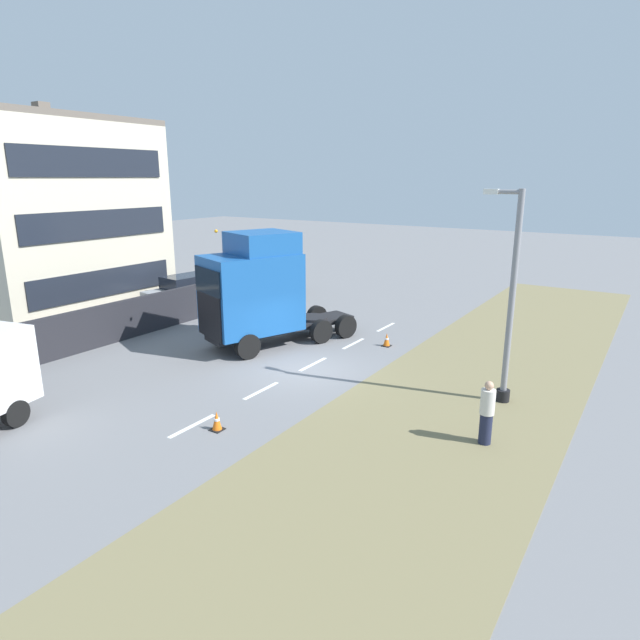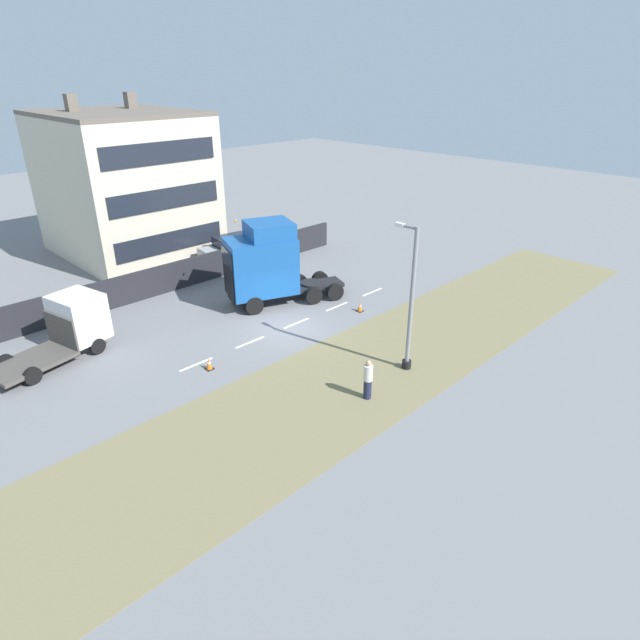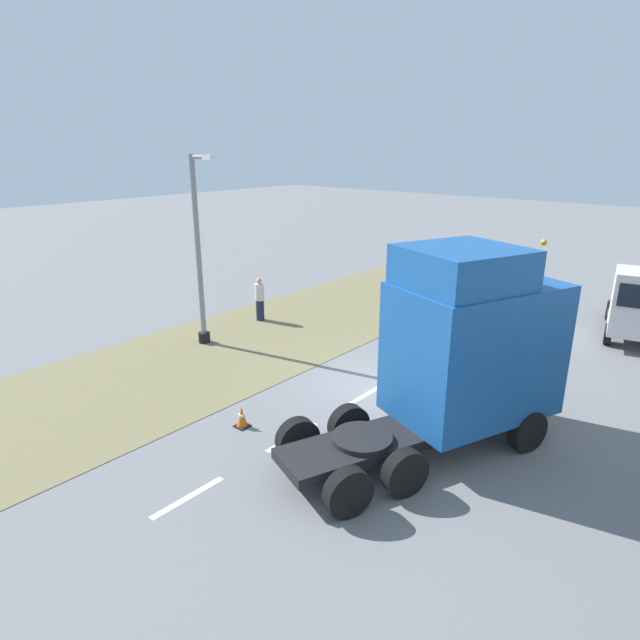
% 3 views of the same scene
% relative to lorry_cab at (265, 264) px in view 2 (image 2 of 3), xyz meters
% --- Properties ---
extents(ground_plane, '(120.00, 120.00, 0.00)m').
position_rel_lorry_cab_xyz_m(ground_plane, '(-3.23, 1.29, -2.46)').
color(ground_plane, slate).
rests_on(ground_plane, ground).
extents(grass_verge, '(7.00, 44.00, 0.01)m').
position_rel_lorry_cab_xyz_m(grass_verge, '(-9.23, 1.29, -2.45)').
color(grass_verge, olive).
rests_on(grass_verge, ground).
extents(lane_markings, '(0.16, 14.60, 0.00)m').
position_rel_lorry_cab_xyz_m(lane_markings, '(-3.23, 0.59, -2.46)').
color(lane_markings, white).
rests_on(lane_markings, ground).
extents(boundary_wall, '(0.25, 24.00, 1.77)m').
position_rel_lorry_cab_xyz_m(boundary_wall, '(5.77, 1.29, -1.57)').
color(boundary_wall, '#232328').
rests_on(boundary_wall, ground).
extents(building_block, '(11.34, 9.37, 11.11)m').
position_rel_lorry_cab_xyz_m(building_block, '(14.95, 0.73, 2.55)').
color(building_block, beige).
rests_on(building_block, ground).
extents(lorry_cab, '(4.73, 7.18, 5.04)m').
position_rel_lorry_cab_xyz_m(lorry_cab, '(0.00, 0.00, 0.00)').
color(lorry_cab, black).
rests_on(lorry_cab, ground).
extents(flatbed_truck, '(3.42, 5.91, 2.84)m').
position_rel_lorry_cab_xyz_m(flatbed_truck, '(2.01, 10.45, -0.96)').
color(flatbed_truck, silver).
rests_on(flatbed_truck, ground).
extents(parked_car, '(2.32, 4.58, 1.92)m').
position_rel_lorry_cab_xyz_m(parked_car, '(7.54, -2.97, -1.52)').
color(parked_car, '#9EA3A8').
rests_on(parked_car, ground).
extents(lamp_post, '(1.34, 0.43, 6.75)m').
position_rel_lorry_cab_xyz_m(lamp_post, '(-10.34, 0.19, 0.55)').
color(lamp_post, black).
rests_on(lamp_post, ground).
extents(pedestrian, '(0.39, 0.39, 1.82)m').
position_rel_lorry_cab_xyz_m(pedestrian, '(-10.75, 3.38, -1.56)').
color(pedestrian, '#1E233D').
rests_on(pedestrian, ground).
extents(traffic_cone_lead, '(0.36, 0.36, 0.58)m').
position_rel_lorry_cab_xyz_m(traffic_cone_lead, '(-4.60, -3.08, -2.18)').
color(traffic_cone_lead, black).
rests_on(traffic_cone_lead, ground).
extents(traffic_cone_trailing, '(0.36, 0.36, 0.58)m').
position_rel_lorry_cab_xyz_m(traffic_cone_trailing, '(-4.02, 6.78, -2.18)').
color(traffic_cone_trailing, black).
rests_on(traffic_cone_trailing, ground).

